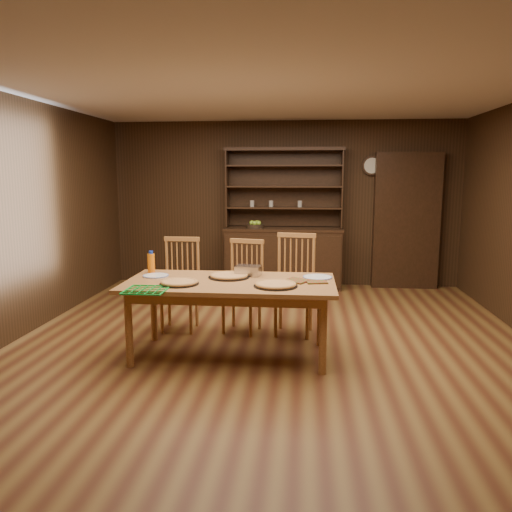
# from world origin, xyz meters

# --- Properties ---
(floor) EXTENTS (6.00, 6.00, 0.00)m
(floor) POSITION_xyz_m (0.00, 0.00, 0.00)
(floor) COLOR brown
(floor) RESTS_ON ground
(room_shell) EXTENTS (6.00, 6.00, 6.00)m
(room_shell) POSITION_xyz_m (0.00, 0.00, 1.58)
(room_shell) COLOR silver
(room_shell) RESTS_ON floor
(china_hutch) EXTENTS (1.84, 0.52, 2.17)m
(china_hutch) POSITION_xyz_m (-0.00, 2.75, 0.60)
(china_hutch) COLOR #331D11
(china_hutch) RESTS_ON floor
(doorway) EXTENTS (1.00, 0.18, 2.10)m
(doorway) POSITION_xyz_m (1.90, 2.90, 1.05)
(doorway) COLOR #331D11
(doorway) RESTS_ON floor
(wall_clock) EXTENTS (0.30, 0.05, 0.30)m
(wall_clock) POSITION_xyz_m (1.35, 2.96, 1.90)
(wall_clock) COLOR #331D11
(wall_clock) RESTS_ON room_shell
(dining_table) EXTENTS (2.01, 1.01, 0.75)m
(dining_table) POSITION_xyz_m (-0.38, -0.36, 0.68)
(dining_table) COLOR #B87440
(dining_table) RESTS_ON floor
(chair_left) EXTENTS (0.43, 0.41, 1.05)m
(chair_left) POSITION_xyz_m (-1.08, 0.48, 0.56)
(chair_left) COLOR #B6703E
(chair_left) RESTS_ON floor
(chair_center) EXTENTS (0.51, 0.50, 1.04)m
(chair_center) POSITION_xyz_m (-0.34, 0.48, 0.55)
(chair_center) COLOR #B6703E
(chair_center) RESTS_ON floor
(chair_right) EXTENTS (0.50, 0.49, 1.12)m
(chair_right) POSITION_xyz_m (0.23, 0.47, 0.59)
(chair_right) COLOR #B6703E
(chair_right) RESTS_ON floor
(pizza_left) EXTENTS (0.37, 0.37, 0.04)m
(pizza_left) POSITION_xyz_m (-0.83, -0.55, 0.77)
(pizza_left) COLOR black
(pizza_left) RESTS_ON dining_table
(pizza_right) EXTENTS (0.40, 0.40, 0.04)m
(pizza_right) POSITION_xyz_m (0.08, -0.55, 0.77)
(pizza_right) COLOR black
(pizza_right) RESTS_ON dining_table
(pizza_center) EXTENTS (0.41, 0.41, 0.04)m
(pizza_center) POSITION_xyz_m (-0.41, -0.20, 0.77)
(pizza_center) COLOR black
(pizza_center) RESTS_ON dining_table
(cooling_rack) EXTENTS (0.40, 0.40, 0.02)m
(cooling_rack) POSITION_xyz_m (-1.06, -0.83, 0.76)
(cooling_rack) COLOR green
(cooling_rack) RESTS_ON dining_table
(plate_left) EXTENTS (0.26, 0.26, 0.02)m
(plate_left) POSITION_xyz_m (-1.15, -0.22, 0.76)
(plate_left) COLOR white
(plate_left) RESTS_ON dining_table
(plate_right) EXTENTS (0.29, 0.29, 0.02)m
(plate_right) POSITION_xyz_m (0.47, -0.13, 0.76)
(plate_right) COLOR white
(plate_right) RESTS_ON dining_table
(foil_dish) EXTENTS (0.27, 0.21, 0.10)m
(foil_dish) POSITION_xyz_m (-0.23, -0.07, 0.80)
(foil_dish) COLOR white
(foil_dish) RESTS_ON dining_table
(juice_bottle) EXTENTS (0.07, 0.07, 0.23)m
(juice_bottle) POSITION_xyz_m (-1.26, -0.02, 0.86)
(juice_bottle) COLOR orange
(juice_bottle) RESTS_ON dining_table
(pot_holder_a) EXTENTS (0.23, 0.23, 0.01)m
(pot_holder_a) POSITION_xyz_m (0.45, -0.33, 0.76)
(pot_holder_a) COLOR maroon
(pot_holder_a) RESTS_ON dining_table
(pot_holder_b) EXTENTS (0.29, 0.29, 0.02)m
(pot_holder_b) POSITION_xyz_m (0.26, -0.31, 0.76)
(pot_holder_b) COLOR maroon
(pot_holder_b) RESTS_ON dining_table
(fruit_bowl) EXTENTS (0.28, 0.28, 0.12)m
(fruit_bowl) POSITION_xyz_m (-0.44, 2.69, 0.98)
(fruit_bowl) COLOR black
(fruit_bowl) RESTS_ON china_hutch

